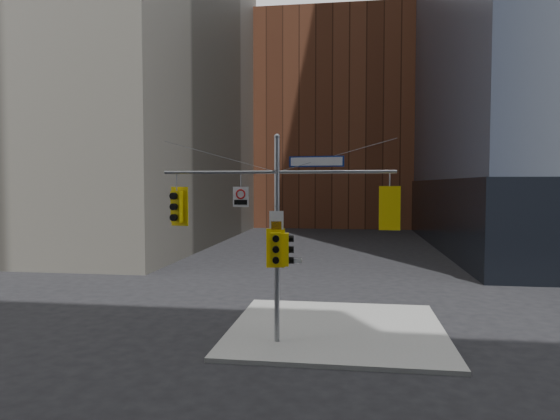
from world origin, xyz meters
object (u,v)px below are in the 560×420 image
(traffic_light_west_arm, at_px, (177,207))
(street_sign_blade, at_px, (316,161))
(signal_assembly, at_px, (277,218))
(regulatory_sign_arm, at_px, (241,196))
(traffic_light_pole_side, at_px, (286,249))
(traffic_light_east_arm, at_px, (389,208))
(traffic_light_pole_front, at_px, (276,249))

(traffic_light_west_arm, distance_m, street_sign_blade, 5.15)
(traffic_light_west_arm, bearing_deg, street_sign_blade, 11.14)
(signal_assembly, xyz_separation_m, regulatory_sign_arm, (-1.26, -0.02, 0.75))
(traffic_light_pole_side, distance_m, street_sign_blade, 3.17)
(traffic_light_west_arm, xyz_separation_m, traffic_light_east_arm, (7.34, -0.01, 0.00))
(traffic_light_pole_front, bearing_deg, signal_assembly, 79.81)
(signal_assembly, distance_m, traffic_light_pole_side, 1.12)
(signal_assembly, height_order, traffic_light_pole_front, signal_assembly)
(signal_assembly, distance_m, street_sign_blade, 2.35)
(traffic_light_pole_side, bearing_deg, signal_assembly, 85.65)
(traffic_light_pole_front, bearing_deg, traffic_light_west_arm, 165.55)
(signal_assembly, height_order, traffic_light_west_arm, signal_assembly)
(traffic_light_west_arm, xyz_separation_m, traffic_light_pole_front, (3.57, -0.28, -1.39))
(signal_assembly, distance_m, traffic_light_east_arm, 3.79)
(traffic_light_west_arm, distance_m, traffic_light_pole_front, 3.84)
(traffic_light_pole_side, height_order, street_sign_blade, street_sign_blade)
(street_sign_blade, bearing_deg, traffic_light_pole_front, -161.39)
(traffic_light_pole_front, bearing_deg, street_sign_blade, 1.41)
(traffic_light_pole_side, height_order, regulatory_sign_arm, regulatory_sign_arm)
(traffic_light_east_arm, xyz_separation_m, traffic_light_pole_side, (-3.44, 0.01, -1.45))
(traffic_light_pole_side, height_order, traffic_light_pole_front, traffic_light_pole_front)
(signal_assembly, bearing_deg, traffic_light_east_arm, 0.00)
(traffic_light_east_arm, bearing_deg, traffic_light_west_arm, 1.90)
(traffic_light_pole_side, distance_m, regulatory_sign_arm, 2.42)
(traffic_light_east_arm, bearing_deg, street_sign_blade, 1.92)
(regulatory_sign_arm, bearing_deg, traffic_light_east_arm, 5.05)
(traffic_light_pole_side, bearing_deg, street_sign_blade, -97.04)
(traffic_light_east_arm, bearing_deg, signal_assembly, 2.00)
(traffic_light_east_arm, height_order, street_sign_blade, street_sign_blade)
(traffic_light_pole_side, bearing_deg, regulatory_sign_arm, 84.65)
(street_sign_blade, height_order, regulatory_sign_arm, street_sign_blade)
(traffic_light_east_arm, distance_m, traffic_light_pole_side, 3.74)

